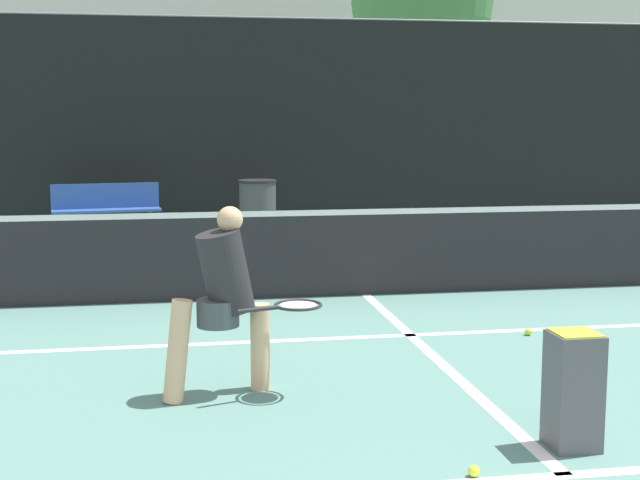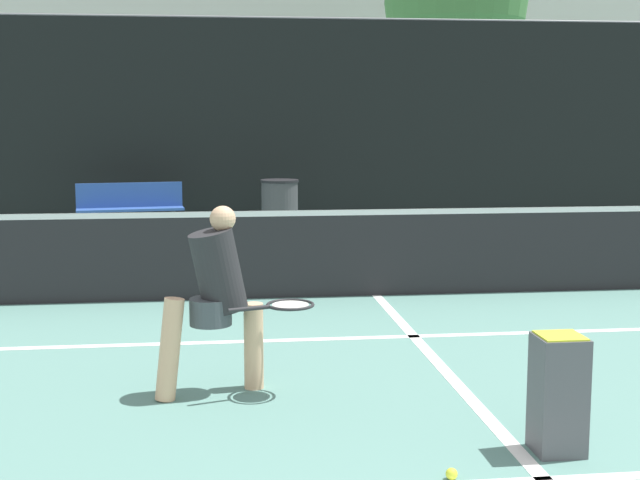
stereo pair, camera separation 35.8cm
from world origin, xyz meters
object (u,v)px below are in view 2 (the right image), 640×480
courtside_bench (130,207)px  trash_bin (280,207)px  ball_hopper (558,391)px  player_practicing (217,294)px  parked_car (393,181)px

courtside_bench → trash_bin: trash_bin is taller
ball_hopper → trash_bin: size_ratio=0.78×
player_practicing → courtside_bench: 8.55m
courtside_bench → player_practicing: bearing=-88.5°
ball_hopper → courtside_bench: courtside_bench is taller
ball_hopper → parked_car: bearing=82.5°
player_practicing → courtside_bench: size_ratio=0.78×
player_practicing → trash_bin: bearing=64.9°
player_practicing → courtside_bench: (-1.35, 8.44, -0.25)m
player_practicing → ball_hopper: (1.97, -1.37, -0.35)m
player_practicing → parked_car: 12.71m
ball_hopper → trash_bin: (-0.90, 9.63, 0.08)m
player_practicing → parked_car: bearing=55.1°
courtside_bench → trash_bin: (2.42, -0.18, -0.02)m
player_practicing → trash_bin: size_ratio=1.49×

